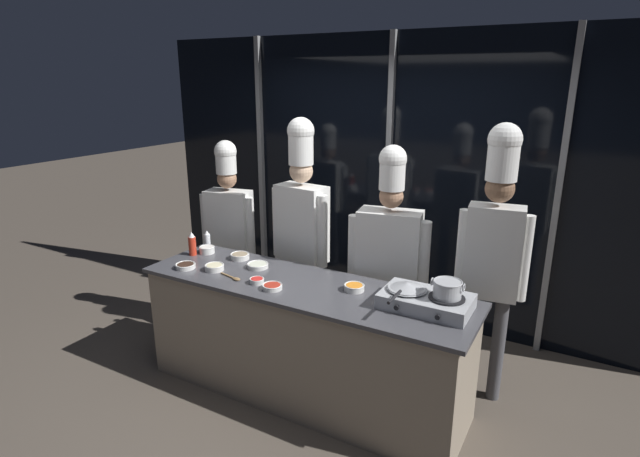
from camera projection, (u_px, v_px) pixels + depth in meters
ground_plane at (304, 392)px, 3.80m from camera, size 24.00×24.00×0.00m
window_wall_back at (389, 182)px, 4.74m from camera, size 5.16×0.09×2.70m
demo_counter at (303, 340)px, 3.67m from camera, size 2.47×0.70×0.89m
portable_stove at (426, 301)px, 3.17m from camera, size 0.56×0.36×0.11m
frying_pan at (407, 286)px, 3.20m from camera, size 0.26×0.45×0.04m
stock_pot at (447, 289)px, 3.08m from camera, size 0.21×0.18×0.11m
squeeze_bottle_clear at (207, 239)px, 4.30m from camera, size 0.05×0.05×0.15m
squeeze_bottle_chili at (192, 244)px, 4.11m from camera, size 0.06×0.06×0.20m
prep_bowl_rice at (207, 249)px, 4.17m from camera, size 0.13×0.13×0.06m
prep_bowl_soy_glaze at (186, 266)px, 3.84m from camera, size 0.15×0.15×0.04m
prep_bowl_chili_flakes at (272, 286)px, 3.46m from camera, size 0.14×0.14×0.03m
prep_bowl_carrots at (354, 287)px, 3.44m from camera, size 0.14×0.14×0.04m
prep_bowl_bean_sprouts at (258, 265)px, 3.85m from camera, size 0.17×0.17×0.04m
prep_bowl_bell_pepper at (257, 280)px, 3.56m from camera, size 0.10×0.10×0.04m
prep_bowl_noodles at (214, 267)px, 3.80m from camera, size 0.15×0.15×0.05m
prep_bowl_mushrooms at (240, 256)px, 4.04m from camera, size 0.15×0.15×0.05m
serving_spoon_slotted at (234, 278)px, 3.64m from camera, size 0.22×0.08×0.02m
chef_head at (229, 222)px, 4.57m from camera, size 0.53×0.28×1.78m
chef_sous at (302, 220)px, 4.16m from camera, size 0.56×0.27×2.00m
chef_line at (389, 253)px, 3.78m from camera, size 0.61×0.33×1.84m
chef_pastry at (494, 242)px, 3.43m from camera, size 0.48×0.24×2.03m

